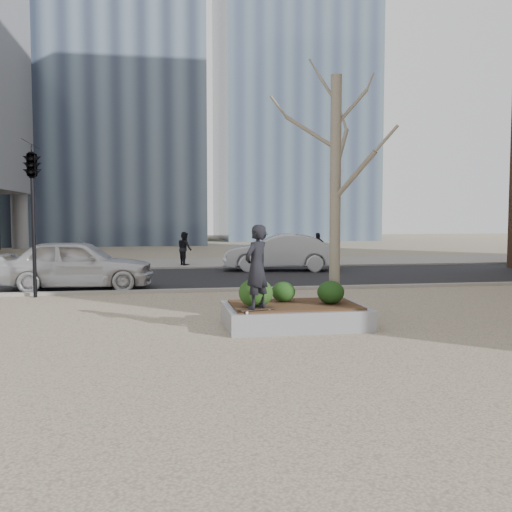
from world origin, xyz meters
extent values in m
plane|color=tan|center=(0.00, 0.00, 0.00)|extent=(120.00, 120.00, 0.00)
cube|color=black|center=(0.00, 10.00, 0.01)|extent=(60.00, 8.00, 0.02)
cube|color=gray|center=(0.00, 17.00, 0.01)|extent=(60.00, 6.00, 0.02)
cube|color=gray|center=(1.00, 0.00, 0.23)|extent=(3.00, 2.00, 0.45)
cube|color=#382314|center=(1.00, 0.00, 0.47)|extent=(2.70, 1.70, 0.04)
ellipsoid|color=#1A4014|center=(0.10, -0.32, 0.80)|extent=(0.72, 0.72, 0.61)
ellipsoid|color=black|center=(0.83, 0.31, 0.72)|extent=(0.53, 0.53, 0.45)
ellipsoid|color=#173310|center=(1.79, -0.12, 0.74)|extent=(0.59, 0.59, 0.50)
imported|color=black|center=(0.05, -0.71, 1.37)|extent=(0.73, 0.72, 1.70)
imported|color=silver|center=(-4.49, 7.12, 0.84)|extent=(4.95, 2.27, 1.64)
imported|color=#979A9F|center=(3.32, 12.34, 0.82)|extent=(5.10, 2.53, 1.61)
imported|color=black|center=(-0.65, 15.81, 0.83)|extent=(0.85, 0.95, 1.62)
imported|color=#404873|center=(3.50, 17.53, 0.84)|extent=(0.92, 1.20, 1.63)
imported|color=black|center=(5.90, 15.28, 0.80)|extent=(0.91, 0.38, 1.55)
camera|label=1|loc=(-1.88, -11.95, 2.39)|focal=40.00mm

